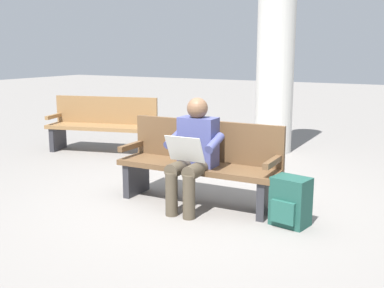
# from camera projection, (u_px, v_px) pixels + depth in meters

# --- Properties ---
(ground_plane) EXTENTS (40.00, 40.00, 0.00)m
(ground_plane) POSITION_uv_depth(u_px,v_px,m) (197.00, 204.00, 5.18)
(ground_plane) COLOR gray
(bench_near) EXTENTS (1.81, 0.53, 0.90)m
(bench_near) POSITION_uv_depth(u_px,v_px,m) (200.00, 162.00, 5.15)
(bench_near) COLOR brown
(bench_near) RESTS_ON ground
(person_seated) EXTENTS (0.58, 0.58, 1.18)m
(person_seated) POSITION_uv_depth(u_px,v_px,m) (193.00, 151.00, 4.90)
(person_seated) COLOR #474C84
(person_seated) RESTS_ON ground
(backpack) EXTENTS (0.38, 0.34, 0.48)m
(backpack) POSITION_uv_depth(u_px,v_px,m) (290.00, 202.00, 4.51)
(backpack) COLOR #1E4C42
(backpack) RESTS_ON ground
(bench_far) EXTENTS (1.86, 0.93, 0.90)m
(bench_far) POSITION_uv_depth(u_px,v_px,m) (103.00, 124.00, 7.77)
(bench_far) COLOR olive
(bench_far) RESTS_ON ground
(support_pillar) EXTENTS (0.61, 0.61, 3.80)m
(support_pillar) POSITION_uv_depth(u_px,v_px,m) (276.00, 35.00, 7.51)
(support_pillar) COLOR beige
(support_pillar) RESTS_ON ground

